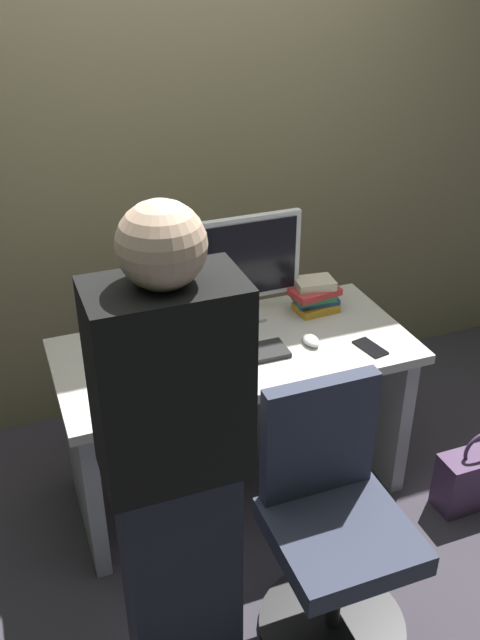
{
  "coord_description": "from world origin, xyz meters",
  "views": [
    {
      "loc": [
        -0.82,
        -2.2,
        2.18
      ],
      "look_at": [
        0.0,
        -0.05,
        0.87
      ],
      "focal_mm": 39.14,
      "sensor_mm": 36.0,
      "label": 1
    }
  ],
  "objects": [
    {
      "name": "ground_plane",
      "position": [
        0.0,
        0.0,
        0.0
      ],
      "size": [
        9.0,
        9.0,
        0.0
      ],
      "primitive_type": "plane",
      "color": "#3D3842"
    },
    {
      "name": "wall_back",
      "position": [
        0.0,
        0.83,
        1.5
      ],
      "size": [
        6.4,
        0.1,
        3.0
      ],
      "primitive_type": "cube",
      "color": "#8C7F5B",
      "rests_on": "ground"
    },
    {
      "name": "desk",
      "position": [
        0.0,
        0.0,
        0.5
      ],
      "size": [
        1.42,
        0.67,
        0.72
      ],
      "color": "beige",
      "rests_on": "ground"
    },
    {
      "name": "office_chair",
      "position": [
        0.06,
        -0.75,
        0.43
      ],
      "size": [
        0.52,
        0.52,
        0.94
      ],
      "color": "black",
      "rests_on": "ground"
    },
    {
      "name": "person_at_desk",
      "position": [
        -0.46,
        -0.73,
        0.84
      ],
      "size": [
        0.4,
        0.24,
        1.64
      ],
      "color": "#262838",
      "rests_on": "ground"
    },
    {
      "name": "monitor",
      "position": [
        0.09,
        0.21,
        0.98
      ],
      "size": [
        0.54,
        0.14,
        0.46
      ],
      "color": "silver",
      "rests_on": "desk"
    },
    {
      "name": "keyboard",
      "position": [
        -0.04,
        -0.08,
        0.73
      ],
      "size": [
        0.43,
        0.13,
        0.02
      ],
      "primitive_type": "cube",
      "rotation": [
        0.0,
        0.0,
        -0.01
      ],
      "color": "#262626",
      "rests_on": "desk"
    },
    {
      "name": "mouse",
      "position": [
        0.29,
        -0.08,
        0.74
      ],
      "size": [
        0.06,
        0.1,
        0.03
      ],
      "primitive_type": "ellipsoid",
      "color": "white",
      "rests_on": "desk"
    },
    {
      "name": "cup_near_keyboard",
      "position": [
        -0.45,
        -0.09,
        0.77
      ],
      "size": [
        0.07,
        0.07,
        0.09
      ],
      "primitive_type": "cylinder",
      "color": "silver",
      "rests_on": "desk"
    },
    {
      "name": "cup_by_monitor",
      "position": [
        -0.4,
        0.21,
        0.77
      ],
      "size": [
        0.07,
        0.07,
        0.09
      ],
      "primitive_type": "cylinder",
      "color": "#D84C3F",
      "rests_on": "desk"
    },
    {
      "name": "book_stack",
      "position": [
        0.43,
        0.17,
        0.8
      ],
      "size": [
        0.22,
        0.16,
        0.14
      ],
      "color": "gold",
      "rests_on": "desk"
    },
    {
      "name": "cell_phone",
      "position": [
        0.49,
        -0.2,
        0.73
      ],
      "size": [
        0.1,
        0.15,
        0.01
      ],
      "primitive_type": "cube",
      "rotation": [
        0.0,
        0.0,
        0.19
      ],
      "color": "black",
      "rests_on": "desk"
    },
    {
      "name": "handbag",
      "position": [
        0.92,
        -0.46,
        0.14
      ],
      "size": [
        0.34,
        0.14,
        0.38
      ],
      "color": "#4C3356",
      "rests_on": "ground"
    }
  ]
}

